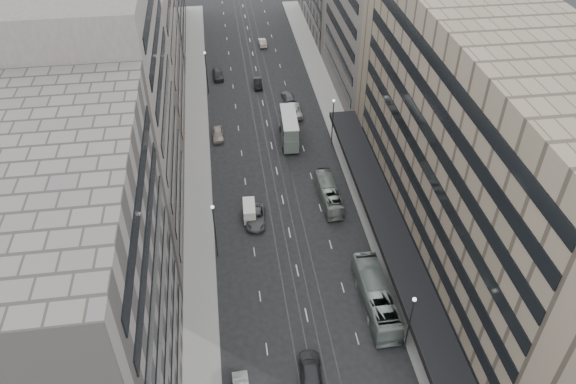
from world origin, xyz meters
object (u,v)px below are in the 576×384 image
bus_near (376,296)px  bus_far (329,193)px  double_decker (289,128)px  panel_van (249,211)px  sedan_2 (256,217)px

bus_near → bus_far: 19.73m
bus_near → double_decker: double_decker is taller
bus_near → double_decker: 36.03m
bus_near → panel_van: bearing=-53.4°
double_decker → panel_van: double_decker is taller
bus_near → double_decker: size_ratio=1.40×
bus_far → sedan_2: bearing=14.7°
bus_far → panel_van: bus_far is taller
bus_near → bus_far: bus_near is taller
panel_van → sedan_2: (0.80, -0.90, -0.50)m
bus_far → panel_van: (-11.45, -2.13, -0.08)m
bus_far → double_decker: size_ratio=1.12×
bus_near → bus_far: (-1.62, 19.66, -0.35)m
panel_van → bus_near: bearing=-51.0°
bus_far → sedan_2: 11.09m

